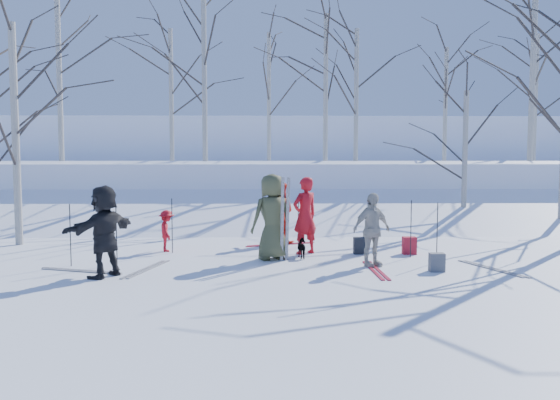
{
  "coord_description": "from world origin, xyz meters",
  "views": [
    {
      "loc": [
        -0.26,
        -11.75,
        2.32
      ],
      "look_at": [
        0.0,
        1.5,
        1.3
      ],
      "focal_mm": 35.0,
      "sensor_mm": 36.0,
      "label": 1
    }
  ],
  "objects_px": {
    "skier_redor_behind": "(279,213)",
    "backpack_dark": "(361,246)",
    "skier_red_north": "(305,216)",
    "skier_cream_east": "(372,230)",
    "skier_red_seated": "(167,231)",
    "skier_olive_center": "(272,217)",
    "backpack_red": "(409,246)",
    "backpack_grey": "(437,262)",
    "dog": "(303,248)",
    "skier_grey_west": "(104,231)"
  },
  "relations": [
    {
      "from": "skier_red_seated",
      "to": "backpack_red",
      "type": "xyz_separation_m",
      "value": [
        5.94,
        -0.5,
        -0.31
      ]
    },
    {
      "from": "skier_redor_behind",
      "to": "backpack_red",
      "type": "xyz_separation_m",
      "value": [
        3.11,
        -1.76,
        -0.63
      ]
    },
    {
      "from": "skier_olive_center",
      "to": "skier_grey_west",
      "type": "distance_m",
      "value": 3.73
    },
    {
      "from": "skier_red_seated",
      "to": "skier_cream_east",
      "type": "xyz_separation_m",
      "value": [
        4.75,
        -1.96,
        0.28
      ]
    },
    {
      "from": "skier_olive_center",
      "to": "skier_redor_behind",
      "type": "relative_size",
      "value": 1.17
    },
    {
      "from": "backpack_red",
      "to": "skier_cream_east",
      "type": "bearing_deg",
      "value": -129.29
    },
    {
      "from": "skier_cream_east",
      "to": "backpack_dark",
      "type": "xyz_separation_m",
      "value": [
        0.03,
        1.53,
        -0.59
      ]
    },
    {
      "from": "backpack_dark",
      "to": "backpack_grey",
      "type": "bearing_deg",
      "value": -60.07
    },
    {
      "from": "skier_olive_center",
      "to": "dog",
      "type": "bearing_deg",
      "value": 169.31
    },
    {
      "from": "backpack_red",
      "to": "skier_red_north",
      "type": "bearing_deg",
      "value": 177.54
    },
    {
      "from": "dog",
      "to": "backpack_red",
      "type": "relative_size",
      "value": 1.27
    },
    {
      "from": "skier_red_north",
      "to": "dog",
      "type": "relative_size",
      "value": 3.49
    },
    {
      "from": "dog",
      "to": "backpack_dark",
      "type": "height_order",
      "value": "dog"
    },
    {
      "from": "skier_olive_center",
      "to": "skier_red_north",
      "type": "relative_size",
      "value": 1.06
    },
    {
      "from": "skier_red_seated",
      "to": "backpack_grey",
      "type": "bearing_deg",
      "value": -129.71
    },
    {
      "from": "skier_olive_center",
      "to": "skier_grey_west",
      "type": "bearing_deg",
      "value": 3.63
    },
    {
      "from": "skier_olive_center",
      "to": "backpack_red",
      "type": "xyz_separation_m",
      "value": [
        3.32,
        0.64,
        -0.77
      ]
    },
    {
      "from": "skier_grey_west",
      "to": "skier_redor_behind",
      "type": "bearing_deg",
      "value": 170.07
    },
    {
      "from": "skier_olive_center",
      "to": "backpack_dark",
      "type": "relative_size",
      "value": 4.92
    },
    {
      "from": "skier_red_seated",
      "to": "backpack_grey",
      "type": "distance_m",
      "value": 6.51
    },
    {
      "from": "skier_cream_east",
      "to": "backpack_grey",
      "type": "height_order",
      "value": "skier_cream_east"
    },
    {
      "from": "skier_redor_behind",
      "to": "skier_grey_west",
      "type": "xyz_separation_m",
      "value": [
        -3.49,
        -4.16,
        0.06
      ]
    },
    {
      "from": "skier_red_seated",
      "to": "backpack_dark",
      "type": "height_order",
      "value": "skier_red_seated"
    },
    {
      "from": "skier_grey_west",
      "to": "backpack_grey",
      "type": "relative_size",
      "value": 4.74
    },
    {
      "from": "skier_red_seated",
      "to": "backpack_dark",
      "type": "bearing_deg",
      "value": -111.9
    },
    {
      "from": "skier_olive_center",
      "to": "skier_red_seated",
      "type": "height_order",
      "value": "skier_olive_center"
    },
    {
      "from": "skier_redor_behind",
      "to": "backpack_dark",
      "type": "xyz_separation_m",
      "value": [
        1.94,
        -1.69,
        -0.64
      ]
    },
    {
      "from": "skier_red_north",
      "to": "skier_cream_east",
      "type": "relative_size",
      "value": 1.18
    },
    {
      "from": "backpack_grey",
      "to": "skier_redor_behind",
      "type": "bearing_deg",
      "value": 129.77
    },
    {
      "from": "skier_cream_east",
      "to": "skier_olive_center",
      "type": "bearing_deg",
      "value": 132.25
    },
    {
      "from": "skier_olive_center",
      "to": "dog",
      "type": "distance_m",
      "value": 1.06
    },
    {
      "from": "skier_olive_center",
      "to": "skier_red_north",
      "type": "distance_m",
      "value": 1.09
    },
    {
      "from": "skier_olive_center",
      "to": "backpack_red",
      "type": "distance_m",
      "value": 3.47
    },
    {
      "from": "skier_olive_center",
      "to": "backpack_dark",
      "type": "distance_m",
      "value": 2.4
    },
    {
      "from": "skier_red_seated",
      "to": "skier_grey_west",
      "type": "height_order",
      "value": "skier_grey_west"
    },
    {
      "from": "skier_red_seated",
      "to": "skier_olive_center",
      "type": "bearing_deg",
      "value": -130.23
    },
    {
      "from": "skier_redor_behind",
      "to": "skier_grey_west",
      "type": "distance_m",
      "value": 5.43
    },
    {
      "from": "skier_olive_center",
      "to": "backpack_red",
      "type": "bearing_deg",
      "value": 166.08
    },
    {
      "from": "skier_olive_center",
      "to": "backpack_grey",
      "type": "height_order",
      "value": "skier_olive_center"
    },
    {
      "from": "skier_red_north",
      "to": "skier_grey_west",
      "type": "xyz_separation_m",
      "value": [
        -4.08,
        -2.52,
        -0.03
      ]
    },
    {
      "from": "skier_grey_west",
      "to": "backpack_red",
      "type": "distance_m",
      "value": 7.06
    },
    {
      "from": "skier_olive_center",
      "to": "skier_cream_east",
      "type": "bearing_deg",
      "value": 134.03
    },
    {
      "from": "skier_red_north",
      "to": "backpack_grey",
      "type": "height_order",
      "value": "skier_red_north"
    },
    {
      "from": "skier_red_seated",
      "to": "backpack_dark",
      "type": "distance_m",
      "value": 4.8
    },
    {
      "from": "skier_cream_east",
      "to": "backpack_grey",
      "type": "distance_m",
      "value": 1.49
    },
    {
      "from": "skier_olive_center",
      "to": "skier_red_north",
      "type": "xyz_separation_m",
      "value": [
        0.8,
        0.75,
        -0.05
      ]
    },
    {
      "from": "skier_red_north",
      "to": "skier_cream_east",
      "type": "distance_m",
      "value": 2.06
    },
    {
      "from": "skier_olive_center",
      "to": "skier_redor_behind",
      "type": "distance_m",
      "value": 2.41
    },
    {
      "from": "skier_olive_center",
      "to": "backpack_red",
      "type": "relative_size",
      "value": 4.68
    },
    {
      "from": "backpack_dark",
      "to": "dog",
      "type": "bearing_deg",
      "value": -159.84
    }
  ]
}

